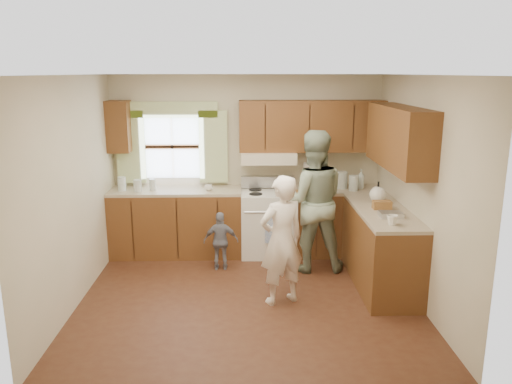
{
  "coord_description": "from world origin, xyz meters",
  "views": [
    {
      "loc": [
        -0.05,
        -5.31,
        2.53
      ],
      "look_at": [
        0.1,
        0.4,
        1.15
      ],
      "focal_mm": 35.0,
      "sensor_mm": 36.0,
      "label": 1
    }
  ],
  "objects_px": {
    "stove": "(268,222)",
    "woman_right": "(312,201)",
    "woman_left": "(282,240)",
    "child": "(221,241)"
  },
  "relations": [
    {
      "from": "woman_right",
      "to": "child",
      "type": "distance_m",
      "value": 1.29
    },
    {
      "from": "stove",
      "to": "woman_left",
      "type": "xyz_separation_m",
      "value": [
        0.07,
        -1.57,
        0.26
      ]
    },
    {
      "from": "stove",
      "to": "woman_left",
      "type": "relative_size",
      "value": 0.73
    },
    {
      "from": "stove",
      "to": "woman_right",
      "type": "bearing_deg",
      "value": -47.79
    },
    {
      "from": "woman_left",
      "to": "child",
      "type": "distance_m",
      "value": 1.26
    },
    {
      "from": "stove",
      "to": "child",
      "type": "bearing_deg",
      "value": -137.8
    },
    {
      "from": "woman_left",
      "to": "child",
      "type": "relative_size",
      "value": 1.89
    },
    {
      "from": "stove",
      "to": "woman_left",
      "type": "height_order",
      "value": "woman_left"
    },
    {
      "from": "stove",
      "to": "woman_right",
      "type": "distance_m",
      "value": 0.91
    },
    {
      "from": "stove",
      "to": "child",
      "type": "xyz_separation_m",
      "value": [
        -0.65,
        -0.59,
        -0.08
      ]
    }
  ]
}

